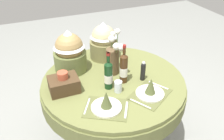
{
  "coord_description": "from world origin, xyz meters",
  "views": [
    {
      "loc": [
        -0.69,
        -1.67,
        2.02
      ],
      "look_at": [
        0.0,
        0.03,
        0.85
      ],
      "focal_mm": 37.97,
      "sensor_mm": 36.0,
      "label": 1
    }
  ],
  "objects_px": {
    "gift_tub_back_centre": "(104,39)",
    "pepper_mill": "(143,71)",
    "woven_basket_side_left": "(64,84)",
    "place_setting_left": "(106,104)",
    "tumbler_near_left": "(118,87)",
    "dining_table": "(113,90)",
    "wine_bottle_rear": "(124,68)",
    "gift_tub_back_left": "(69,50)",
    "wine_bottle_left": "(108,75)",
    "place_setting_right": "(150,90)",
    "flower_vase": "(113,57)"
  },
  "relations": [
    {
      "from": "gift_tub_back_left",
      "to": "pepper_mill",
      "type": "bearing_deg",
      "value": -36.52
    },
    {
      "from": "place_setting_right",
      "to": "wine_bottle_rear",
      "type": "bearing_deg",
      "value": 116.45
    },
    {
      "from": "wine_bottle_left",
      "to": "woven_basket_side_left",
      "type": "xyz_separation_m",
      "value": [
        -0.37,
        0.1,
        -0.06
      ]
    },
    {
      "from": "wine_bottle_left",
      "to": "tumbler_near_left",
      "type": "bearing_deg",
      "value": -55.74
    },
    {
      "from": "tumbler_near_left",
      "to": "gift_tub_back_left",
      "type": "relative_size",
      "value": 0.24
    },
    {
      "from": "flower_vase",
      "to": "tumbler_near_left",
      "type": "xyz_separation_m",
      "value": [
        -0.07,
        -0.29,
        -0.12
      ]
    },
    {
      "from": "dining_table",
      "to": "woven_basket_side_left",
      "type": "height_order",
      "value": "woven_basket_side_left"
    },
    {
      "from": "pepper_mill",
      "to": "wine_bottle_left",
      "type": "bearing_deg",
      "value": 179.51
    },
    {
      "from": "tumbler_near_left",
      "to": "woven_basket_side_left",
      "type": "height_order",
      "value": "woven_basket_side_left"
    },
    {
      "from": "place_setting_left",
      "to": "wine_bottle_left",
      "type": "relative_size",
      "value": 1.23
    },
    {
      "from": "wine_bottle_rear",
      "to": "gift_tub_back_centre",
      "type": "bearing_deg",
      "value": 90.38
    },
    {
      "from": "wine_bottle_left",
      "to": "pepper_mill",
      "type": "xyz_separation_m",
      "value": [
        0.33,
        -0.0,
        -0.04
      ]
    },
    {
      "from": "place_setting_left",
      "to": "tumbler_near_left",
      "type": "height_order",
      "value": "place_setting_left"
    },
    {
      "from": "dining_table",
      "to": "place_setting_right",
      "type": "height_order",
      "value": "place_setting_right"
    },
    {
      "from": "place_setting_left",
      "to": "gift_tub_back_left",
      "type": "height_order",
      "value": "gift_tub_back_left"
    },
    {
      "from": "flower_vase",
      "to": "pepper_mill",
      "type": "distance_m",
      "value": 0.3
    },
    {
      "from": "place_setting_left",
      "to": "pepper_mill",
      "type": "height_order",
      "value": "pepper_mill"
    },
    {
      "from": "place_setting_right",
      "to": "tumbler_near_left",
      "type": "distance_m",
      "value": 0.27
    },
    {
      "from": "wine_bottle_left",
      "to": "dining_table",
      "type": "bearing_deg",
      "value": 49.56
    },
    {
      "from": "wine_bottle_left",
      "to": "wine_bottle_rear",
      "type": "height_order",
      "value": "wine_bottle_rear"
    },
    {
      "from": "tumbler_near_left",
      "to": "gift_tub_back_left",
      "type": "distance_m",
      "value": 0.6
    },
    {
      "from": "place_setting_right",
      "to": "gift_tub_back_left",
      "type": "relative_size",
      "value": 1.02
    },
    {
      "from": "gift_tub_back_left",
      "to": "flower_vase",
      "type": "bearing_deg",
      "value": -30.49
    },
    {
      "from": "place_setting_left",
      "to": "flower_vase",
      "type": "xyz_separation_m",
      "value": [
        0.24,
        0.45,
        0.13
      ]
    },
    {
      "from": "wine_bottle_rear",
      "to": "woven_basket_side_left",
      "type": "relative_size",
      "value": 1.49
    },
    {
      "from": "place_setting_right",
      "to": "pepper_mill",
      "type": "distance_m",
      "value": 0.23
    },
    {
      "from": "wine_bottle_rear",
      "to": "pepper_mill",
      "type": "relative_size",
      "value": 1.92
    },
    {
      "from": "wine_bottle_left",
      "to": "pepper_mill",
      "type": "relative_size",
      "value": 1.79
    },
    {
      "from": "dining_table",
      "to": "woven_basket_side_left",
      "type": "distance_m",
      "value": 0.5
    },
    {
      "from": "place_setting_right",
      "to": "gift_tub_back_centre",
      "type": "distance_m",
      "value": 0.78
    },
    {
      "from": "dining_table",
      "to": "wine_bottle_rear",
      "type": "height_order",
      "value": "wine_bottle_rear"
    },
    {
      "from": "wine_bottle_rear",
      "to": "woven_basket_side_left",
      "type": "bearing_deg",
      "value": 173.03
    },
    {
      "from": "wine_bottle_rear",
      "to": "pepper_mill",
      "type": "bearing_deg",
      "value": -12.05
    },
    {
      "from": "wine_bottle_left",
      "to": "gift_tub_back_left",
      "type": "height_order",
      "value": "gift_tub_back_left"
    },
    {
      "from": "pepper_mill",
      "to": "gift_tub_back_left",
      "type": "distance_m",
      "value": 0.71
    },
    {
      "from": "pepper_mill",
      "to": "woven_basket_side_left",
      "type": "bearing_deg",
      "value": 171.74
    },
    {
      "from": "pepper_mill",
      "to": "gift_tub_back_centre",
      "type": "relative_size",
      "value": 0.49
    },
    {
      "from": "pepper_mill",
      "to": "gift_tub_back_left",
      "type": "bearing_deg",
      "value": 143.48
    },
    {
      "from": "wine_bottle_left",
      "to": "gift_tub_back_centre",
      "type": "xyz_separation_m",
      "value": [
        0.15,
        0.53,
        0.07
      ]
    },
    {
      "from": "dining_table",
      "to": "flower_vase",
      "type": "relative_size",
      "value": 3.19
    },
    {
      "from": "place_setting_left",
      "to": "gift_tub_back_left",
      "type": "bearing_deg",
      "value": 99.82
    },
    {
      "from": "wine_bottle_rear",
      "to": "gift_tub_back_centre",
      "type": "distance_m",
      "value": 0.5
    },
    {
      "from": "gift_tub_back_centre",
      "to": "gift_tub_back_left",
      "type": "bearing_deg",
      "value": -163.21
    },
    {
      "from": "flower_vase",
      "to": "pepper_mill",
      "type": "bearing_deg",
      "value": -45.16
    },
    {
      "from": "wine_bottle_left",
      "to": "gift_tub_back_centre",
      "type": "relative_size",
      "value": 0.88
    },
    {
      "from": "tumbler_near_left",
      "to": "pepper_mill",
      "type": "bearing_deg",
      "value": 15.87
    },
    {
      "from": "dining_table",
      "to": "wine_bottle_left",
      "type": "bearing_deg",
      "value": -130.44
    },
    {
      "from": "gift_tub_back_centre",
      "to": "woven_basket_side_left",
      "type": "distance_m",
      "value": 0.69
    },
    {
      "from": "woven_basket_side_left",
      "to": "gift_tub_back_centre",
      "type": "bearing_deg",
      "value": 39.59
    },
    {
      "from": "gift_tub_back_centre",
      "to": "pepper_mill",
      "type": "bearing_deg",
      "value": -71.39
    }
  ]
}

